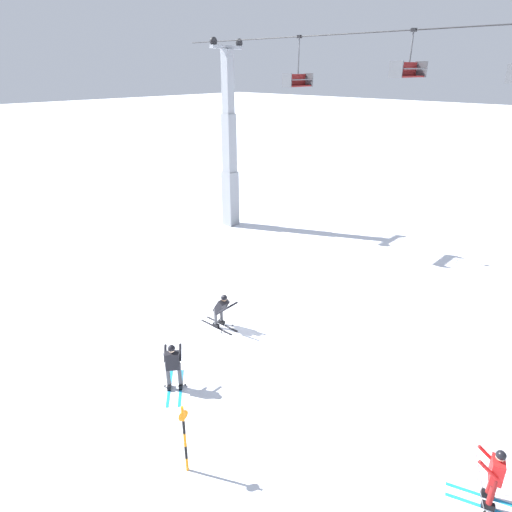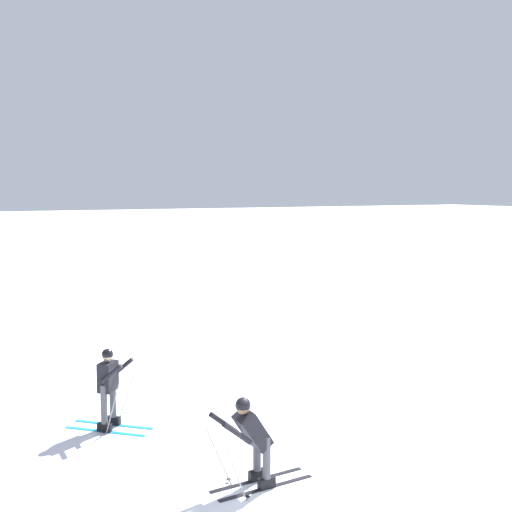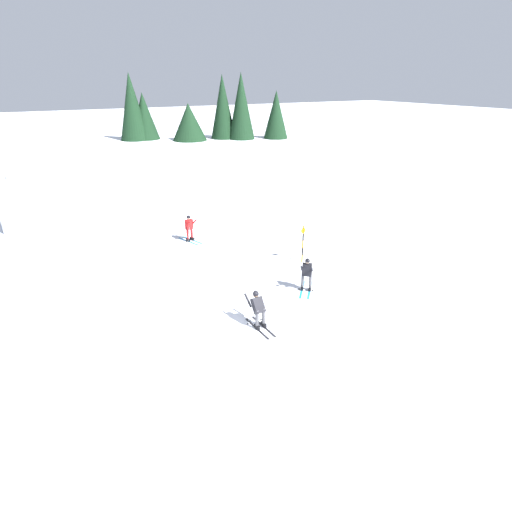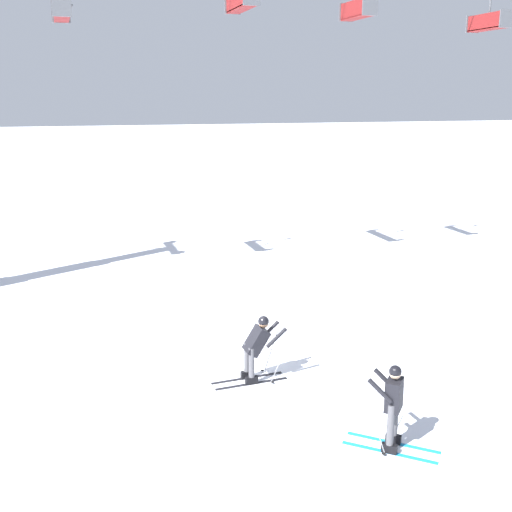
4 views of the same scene
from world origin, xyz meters
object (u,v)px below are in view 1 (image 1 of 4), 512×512
(skier_carving_main, at_px, (222,308))
(trail_marker_pole, at_px, (185,437))
(chairlift_seat_second, at_px, (407,70))
(skier_distant_uphill, at_px, (495,474))
(lift_tower_near, at_px, (229,155))
(skier_distant_downhill, at_px, (173,364))
(chairlift_seat_nearest, at_px, (297,79))

(skier_carving_main, distance_m, trail_marker_pole, 6.58)
(chairlift_seat_second, bearing_deg, skier_distant_uphill, -50.61)
(chairlift_seat_second, bearing_deg, trail_marker_pole, -81.55)
(lift_tower_near, distance_m, skier_distant_uphill, 21.18)
(skier_carving_main, relative_size, skier_distant_downhill, 1.05)
(lift_tower_near, bearing_deg, trail_marker_pole, -47.16)
(skier_carving_main, xyz_separation_m, skier_distant_downhill, (1.48, -3.40, 0.06))
(chairlift_seat_second, xyz_separation_m, trail_marker_pole, (2.05, -13.77, -8.15))
(chairlift_seat_nearest, xyz_separation_m, skier_distant_uphill, (13.56, -9.55, -7.89))
(skier_carving_main, bearing_deg, trail_marker_pole, -50.37)
(skier_carving_main, relative_size, trail_marker_pole, 0.84)
(skier_carving_main, height_order, trail_marker_pole, trail_marker_pole)
(chairlift_seat_nearest, distance_m, chairlift_seat_second, 5.73)
(chairlift_seat_second, relative_size, trail_marker_pole, 1.13)
(lift_tower_near, xyz_separation_m, chairlift_seat_nearest, (5.01, 0.00, 4.32))
(chairlift_seat_second, xyz_separation_m, skier_distant_downhill, (-0.67, -12.11, -8.33))
(chairlift_seat_nearest, distance_m, trail_marker_pole, 17.59)
(skier_distant_downhill, bearing_deg, skier_carving_main, 113.47)
(skier_carving_main, xyz_separation_m, skier_distant_uphill, (9.99, -0.85, 0.06))
(skier_distant_uphill, bearing_deg, trail_marker_pole, -143.99)
(chairlift_seat_nearest, bearing_deg, skier_distant_downhill, -67.38)
(lift_tower_near, xyz_separation_m, skier_distant_uphill, (18.57, -9.55, -3.57))
(skier_distant_downhill, bearing_deg, trail_marker_pole, -31.48)
(lift_tower_near, xyz_separation_m, chairlift_seat_second, (10.72, 0.00, 4.76))
(lift_tower_near, bearing_deg, skier_distant_uphill, -27.23)
(trail_marker_pole, bearing_deg, skier_distant_downhill, 148.52)
(lift_tower_near, distance_m, trail_marker_pole, 19.08)
(skier_carving_main, distance_m, chairlift_seat_second, 12.27)
(chairlift_seat_second, relative_size, skier_distant_downhill, 1.40)
(chairlift_seat_second, height_order, skier_distant_downhill, chairlift_seat_second)
(chairlift_seat_nearest, relative_size, chairlift_seat_second, 1.00)
(trail_marker_pole, height_order, skier_distant_uphill, trail_marker_pole)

